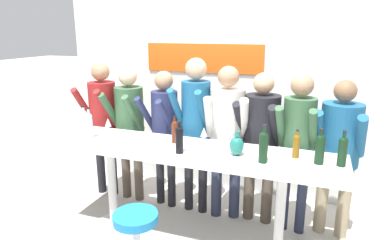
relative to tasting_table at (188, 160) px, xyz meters
The scene contains 23 objects.
ground_plane 0.86m from the tasting_table, behind, with size 40.00×40.00×0.00m, color #B2ADA3.
back_wall 1.41m from the tasting_table, 90.12° to the left, with size 4.44×0.12×2.54m.
tasting_table is the anchor object (origin of this frame).
bar_stool 0.87m from the tasting_table, 103.41° to the right, with size 0.38×0.38×0.65m.
person_far_left 1.50m from the tasting_table, 156.34° to the left, with size 0.39×0.51×1.70m.
person_left 1.16m from the tasting_table, 149.15° to the left, with size 0.42×0.53×1.65m.
person_center_left 0.81m from the tasting_table, 131.61° to the left, with size 0.42×0.54×1.63m.
person_center 0.65m from the tasting_table, 103.18° to the left, with size 0.39×0.53×1.79m.
person_center_right 0.65m from the tasting_table, 68.48° to the left, with size 0.50×0.60×1.71m.
person_right 0.86m from the tasting_table, 46.48° to the left, with size 0.48×0.57×1.66m.
person_far_right 1.11m from the tasting_table, 28.96° to the left, with size 0.40×0.52×1.67m.
person_rightmost 1.49m from the tasting_table, 24.43° to the left, with size 0.51×0.58×1.62m.
wine_bottle_0 1.00m from the tasting_table, ahead, with size 0.06×0.06×0.25m.
wine_bottle_1 0.31m from the tasting_table, 100.31° to the right, with size 0.07×0.07×0.30m.
wine_bottle_2 1.36m from the tasting_table, ahead, with size 0.07×0.07×0.30m.
wine_bottle_3 0.33m from the tasting_table, 151.15° to the left, with size 0.06×0.06×0.27m.
wine_bottle_4 1.11m from the tasting_table, behind, with size 0.07×0.07×0.32m.
wine_bottle_5 1.28m from the tasting_table, behind, with size 0.07×0.07×0.29m.
wine_bottle_6 0.78m from the tasting_table, ahead, with size 0.08×0.08×0.33m.
wine_bottle_7 1.19m from the tasting_table, ahead, with size 0.08×0.08×0.30m.
wine_glass_0 1.00m from the tasting_table, behind, with size 0.07×0.07×0.18m.
wine_glass_1 0.31m from the tasting_table, 50.85° to the left, with size 0.07×0.07×0.18m.
decorative_vase 0.52m from the tasting_table, ahead, with size 0.13×0.13×0.22m.
Camera 1 is at (1.09, -2.86, 2.07)m, focal length 32.00 mm.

